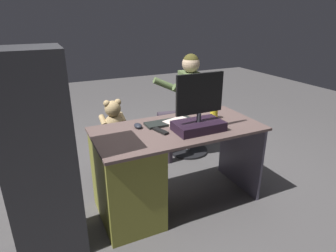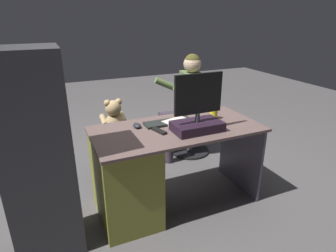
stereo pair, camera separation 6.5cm
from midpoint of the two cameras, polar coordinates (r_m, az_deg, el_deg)
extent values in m
plane|color=#4D4A4A|center=(3.05, -1.38, -10.22)|extent=(10.00, 10.00, 0.00)
cube|color=brown|center=(2.37, 2.59, -0.61)|extent=(1.39, 0.68, 0.02)
cube|color=olive|center=(2.38, -7.76, -10.43)|extent=(0.45, 0.62, 0.70)
cube|color=#4E485A|center=(2.86, 14.74, -5.29)|extent=(0.02, 0.61, 0.70)
cube|color=black|center=(2.30, 6.61, -0.06)|extent=(0.40, 0.24, 0.07)
cylinder|color=#333338|center=(2.28, 6.69, 1.66)|extent=(0.04, 0.04, 0.07)
cube|color=black|center=(2.22, 6.90, 6.37)|extent=(0.40, 0.02, 0.31)
cube|color=black|center=(2.23, 6.72, 6.46)|extent=(0.37, 0.00, 0.28)
cube|color=black|center=(2.45, 0.85, 0.75)|extent=(0.42, 0.14, 0.02)
ellipsoid|color=#22252E|center=(2.37, -5.44, 0.10)|extent=(0.06, 0.10, 0.04)
cylinder|color=yellow|center=(2.58, 9.78, 2.48)|extent=(0.07, 0.07, 0.10)
cube|color=black|center=(2.27, -0.94, -0.99)|extent=(0.08, 0.16, 0.02)
cube|color=beige|center=(2.40, 3.71, 0.33)|extent=(0.30, 0.35, 0.02)
cylinder|color=black|center=(3.17, -9.35, -8.95)|extent=(0.49, 0.49, 0.03)
cylinder|color=gray|center=(3.07, -9.57, -5.70)|extent=(0.04, 0.04, 0.38)
cylinder|color=#4A4148|center=(2.98, -9.83, -1.94)|extent=(0.42, 0.42, 0.06)
ellipsoid|color=tan|center=(2.93, -9.99, 0.43)|extent=(0.19, 0.16, 0.20)
sphere|color=tan|center=(2.88, -10.20, 3.50)|extent=(0.16, 0.16, 0.16)
sphere|color=beige|center=(2.94, -10.51, 3.64)|extent=(0.06, 0.06, 0.06)
sphere|color=tan|center=(2.87, -9.20, 4.77)|extent=(0.07, 0.07, 0.07)
sphere|color=tan|center=(2.85, -11.36, 4.48)|extent=(0.07, 0.07, 0.07)
cylinder|color=tan|center=(2.97, -8.41, 1.66)|extent=(0.06, 0.15, 0.10)
cylinder|color=tan|center=(2.93, -12.04, 1.12)|extent=(0.06, 0.15, 0.10)
cylinder|color=tan|center=(3.07, -9.50, 0.03)|extent=(0.07, 0.12, 0.07)
cylinder|color=tan|center=(3.05, -11.35, -0.25)|extent=(0.07, 0.12, 0.07)
cylinder|color=black|center=(3.59, 4.84, -4.87)|extent=(0.47, 0.47, 0.03)
cylinder|color=gray|center=(3.51, 4.95, -1.92)|extent=(0.04, 0.04, 0.38)
cylinder|color=#275E65|center=(3.43, 5.06, 1.45)|extent=(0.40, 0.40, 0.06)
cube|color=#56693E|center=(3.34, 5.22, 6.15)|extent=(0.25, 0.35, 0.52)
sphere|color=tan|center=(3.27, 5.44, 12.18)|extent=(0.20, 0.20, 0.20)
sphere|color=#413C19|center=(3.26, 5.45, 12.53)|extent=(0.18, 0.18, 0.18)
cylinder|color=#56693E|center=(3.08, 5.33, 6.36)|extent=(0.42, 0.14, 0.25)
cylinder|color=#56693E|center=(3.39, 1.24, 7.85)|extent=(0.42, 0.14, 0.25)
cylinder|color=#382E3A|center=(3.24, 3.49, 1.26)|extent=(0.37, 0.16, 0.11)
cylinder|color=#382E3A|center=(3.25, 0.80, -3.51)|extent=(0.10, 0.10, 0.46)
cylinder|color=#382E3A|center=(3.38, 1.75, 2.13)|extent=(0.37, 0.16, 0.11)
cylinder|color=#382E3A|center=(3.38, -0.83, -2.45)|extent=(0.10, 0.10, 0.46)
cube|color=#2F3033|center=(2.06, -23.68, -6.08)|extent=(0.44, 0.36, 1.43)
camera|label=1|loc=(0.03, -89.33, 0.26)|focal=30.66mm
camera|label=2|loc=(0.03, 90.67, -0.26)|focal=30.66mm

